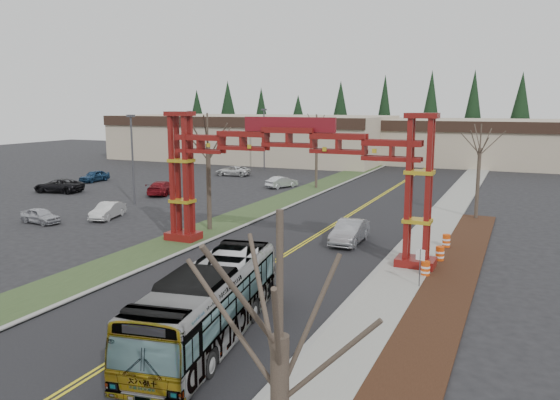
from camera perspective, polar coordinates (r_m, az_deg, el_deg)
The scene contains 33 objects.
ground at distance 20.83m, azimuth -20.06°, elevation -17.36°, with size 200.00×200.00×0.00m, color black.
road at distance 41.34m, azimuth 4.76°, elevation -3.15°, with size 12.00×110.00×0.02m, color black.
lane_line_left at distance 41.37m, azimuth 4.61°, elevation -3.12°, with size 0.12×100.00×0.01m, color yellow.
lane_line_right at distance 41.30m, azimuth 4.92°, elevation -3.15°, with size 0.12×100.00×0.01m, color yellow.
curb_right at distance 39.77m, azimuth 13.16°, elevation -3.81°, with size 0.30×110.00×0.15m, color #979792.
sidewalk_right at distance 39.53m, azimuth 15.23°, elevation -3.98°, with size 2.60×110.00×0.14m, color gray.
landscape_strip at distance 25.00m, azimuth 15.63°, elevation -12.25°, with size 2.60×50.00×0.12m, color black.
grass_median at distance 44.56m, azimuth -4.99°, elevation -2.16°, with size 4.00×110.00×0.08m, color #2F4321.
curb_left at distance 43.70m, azimuth -2.87°, elevation -2.33°, with size 0.30×110.00×0.15m, color #979792.
gateway_arch at distance 33.91m, azimuth 0.95°, elevation 4.24°, with size 18.20×1.60×8.90m.
retail_building_west at distance 95.53m, azimuth -2.83°, elevation 6.57°, with size 46.00×22.30×7.50m.
retail_building_east at distance 93.20m, azimuth 22.22°, elevation 5.61°, with size 38.00×20.30×7.00m.
conifer_treeline at distance 105.85m, azimuth 17.26°, elevation 7.94°, with size 116.10×5.60×13.00m.
transit_bus at distance 22.28m, azimuth -7.45°, elevation -10.69°, with size 2.57×10.99×3.06m, color #929399.
silver_sedan at distance 37.56m, azimuth 7.28°, elevation -3.32°, with size 1.67×4.78×1.58m, color #A5A8AD.
parked_car_near_a at distance 47.49m, azimuth -23.76°, elevation -1.51°, with size 1.46×3.64×1.24m, color #B3B4BB.
parked_car_near_b at distance 47.48m, azimuth -17.57°, elevation -1.07°, with size 1.41×4.05×1.33m, color silver.
parked_car_near_c at distance 63.51m, azimuth -22.14°, elevation 1.41°, with size 2.44×5.30×1.47m, color black.
parked_car_mid_a at distance 58.73m, azimuth -12.18°, elevation 1.26°, with size 2.02×4.97×1.44m, color maroon.
parked_car_mid_b at distance 70.84m, azimuth -18.83°, elevation 2.39°, with size 1.65×4.10×1.40m, color navy.
parked_car_far_a at distance 62.21m, azimuth 0.19°, elevation 1.89°, with size 1.37×3.93×1.30m, color silver.
parked_car_far_b at distance 72.98m, azimuth -4.95°, elevation 3.06°, with size 2.17×4.72×1.31m, color silver.
bare_tree_median_mid at distance 40.64m, azimuth -7.55°, elevation 5.74°, with size 3.44×3.44×8.75m.
bare_tree_median_far at distance 61.35m, azimuth 3.86°, elevation 6.97°, with size 3.08×3.08×8.28m.
bare_tree_right_near at distance 8.87m, azimuth -0.03°, elevation -14.30°, with size 3.09×3.09×7.78m.
bare_tree_right_far at distance 47.12m, azimuth 20.17°, elevation 5.07°, with size 2.95×2.95×7.84m.
light_pole_near at distance 53.00m, azimuth -15.17°, elevation 4.76°, with size 0.73×0.37×8.44m.
light_pole_mid at distance 74.23m, azimuth -9.34°, elevation 6.40°, with size 0.74×0.37×8.54m.
light_pole_far at distance 78.09m, azimuth -1.68°, elevation 6.80°, with size 0.76×0.38×8.78m.
street_sign at distance 28.87m, azimuth 14.44°, elevation -6.15°, with size 0.47×0.15×2.09m.
barrel_south at distance 31.13m, azimuth 14.96°, elevation -7.01°, with size 0.49×0.49×0.91m.
barrel_mid at distance 34.26m, azimuth 16.36°, elevation -5.47°, with size 0.52×0.52×0.97m.
barrel_north at distance 37.55m, azimuth 16.98°, elevation -4.17°, with size 0.51×0.51×0.95m.
Camera 1 is at (13.32, -13.01, 9.34)m, focal length 35.00 mm.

